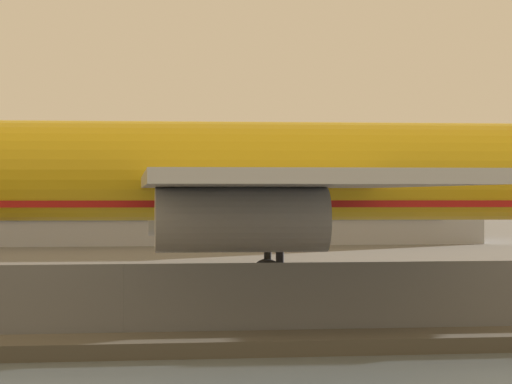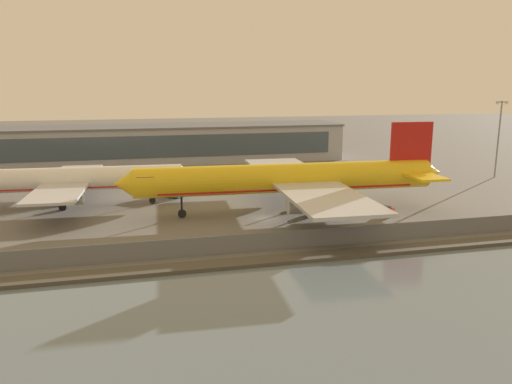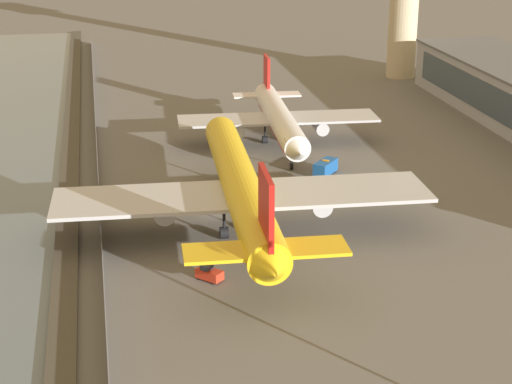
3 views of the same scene
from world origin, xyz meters
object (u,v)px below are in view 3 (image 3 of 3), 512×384
Objects in this scene: cargo_jet_yellow at (241,188)px; ops_van at (326,167)px; baggage_tug at (209,274)px; passenger_jet_white_red at (279,118)px.

cargo_jet_yellow is 26.75m from ops_van.
ops_van reaches higher than baggage_tug.
baggage_tug is (14.78, -6.44, -5.09)m from cargo_jet_yellow.
passenger_jet_white_red is at bearing -166.60° from ops_van.
ops_van is (-34.73, 23.66, 0.47)m from baggage_tug.
passenger_jet_white_red reaches higher than baggage_tug.
cargo_jet_yellow is 16.90× the size of baggage_tug.
baggage_tug is at bearing -20.80° from passenger_jet_white_red.
ops_van is at bearing 13.40° from passenger_jet_white_red.
cargo_jet_yellow is at bearing -40.79° from ops_van.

